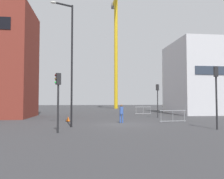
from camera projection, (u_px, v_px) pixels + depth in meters
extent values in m
plane|color=#333335|center=(122.00, 124.00, 18.64)|extent=(160.00, 160.00, 0.00)
cube|color=black|center=(5.00, 23.00, 23.16)|extent=(1.10, 0.06, 1.30)
cube|color=silver|center=(216.00, 79.00, 34.10)|extent=(13.44, 9.29, 10.51)
cylinder|color=gold|center=(116.00, 53.00, 56.07)|extent=(0.90, 0.90, 27.24)
cube|color=slate|center=(114.00, 6.00, 61.62)|extent=(1.21, 1.81, 1.10)
cylinder|color=black|center=(72.00, 65.00, 16.99)|extent=(0.14, 0.14, 9.17)
cube|color=black|center=(63.00, 4.00, 16.82)|extent=(1.37, 0.71, 0.10)
ellipsoid|color=silver|center=(53.00, 2.00, 16.44)|extent=(0.44, 0.24, 0.16)
cylinder|color=#232326|center=(217.00, 103.00, 15.41)|extent=(0.12, 0.12, 3.58)
cube|color=#232326|center=(216.00, 72.00, 15.52)|extent=(0.30, 0.33, 0.70)
sphere|color=#390605|center=(215.00, 69.00, 15.70)|extent=(0.11, 0.11, 0.11)
sphere|color=#F2A514|center=(215.00, 72.00, 15.69)|extent=(0.11, 0.11, 0.11)
sphere|color=#07330F|center=(215.00, 75.00, 15.68)|extent=(0.11, 0.11, 0.11)
cylinder|color=#2D2D30|center=(158.00, 104.00, 25.88)|extent=(0.12, 0.12, 3.11)
cube|color=#2D2D30|center=(158.00, 87.00, 25.97)|extent=(0.36, 0.37, 0.70)
sphere|color=red|center=(156.00, 86.00, 26.10)|extent=(0.11, 0.11, 0.11)
sphere|color=#3C2905|center=(156.00, 87.00, 26.09)|extent=(0.11, 0.11, 0.11)
sphere|color=#07330F|center=(156.00, 89.00, 26.08)|extent=(0.11, 0.11, 0.11)
cylinder|color=#232326|center=(58.00, 109.00, 13.79)|extent=(0.12, 0.12, 2.93)
cube|color=#232326|center=(58.00, 79.00, 13.88)|extent=(0.35, 0.33, 0.70)
sphere|color=#390605|center=(56.00, 75.00, 13.80)|extent=(0.11, 0.11, 0.11)
sphere|color=#3C2905|center=(56.00, 79.00, 13.79)|extent=(0.11, 0.11, 0.11)
sphere|color=green|center=(55.00, 82.00, 13.78)|extent=(0.11, 0.11, 0.11)
cylinder|color=#33519E|center=(120.00, 118.00, 19.96)|extent=(0.14, 0.14, 0.77)
cylinder|color=#33519E|center=(123.00, 118.00, 19.94)|extent=(0.14, 0.14, 0.77)
cylinder|color=#33519E|center=(121.00, 110.00, 19.98)|extent=(0.34, 0.34, 0.64)
sphere|color=brown|center=(121.00, 106.00, 20.00)|extent=(0.21, 0.21, 0.21)
cube|color=gray|center=(173.00, 111.00, 20.65)|extent=(2.55, 0.30, 0.06)
cube|color=gray|center=(173.00, 121.00, 20.60)|extent=(2.55, 0.30, 0.06)
cylinder|color=gray|center=(161.00, 116.00, 20.38)|extent=(0.04, 0.04, 1.05)
cylinder|color=gray|center=(173.00, 116.00, 20.62)|extent=(0.04, 0.04, 1.05)
cylinder|color=gray|center=(184.00, 116.00, 20.86)|extent=(0.04, 0.04, 1.05)
cube|color=#9EA0A5|center=(143.00, 107.00, 32.26)|extent=(2.27, 0.24, 0.06)
cube|color=#9EA0A5|center=(143.00, 114.00, 32.22)|extent=(2.27, 0.24, 0.06)
cylinder|color=#9EA0A5|center=(136.00, 111.00, 32.20)|extent=(0.04, 0.04, 1.05)
cylinder|color=#9EA0A5|center=(143.00, 111.00, 32.24)|extent=(0.04, 0.04, 1.05)
cylinder|color=#9EA0A5|center=(150.00, 111.00, 32.27)|extent=(0.04, 0.04, 1.05)
cube|color=black|center=(68.00, 121.00, 21.13)|extent=(0.47, 0.47, 0.03)
cone|color=#E55B0F|center=(68.00, 119.00, 21.14)|extent=(0.36, 0.36, 0.48)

